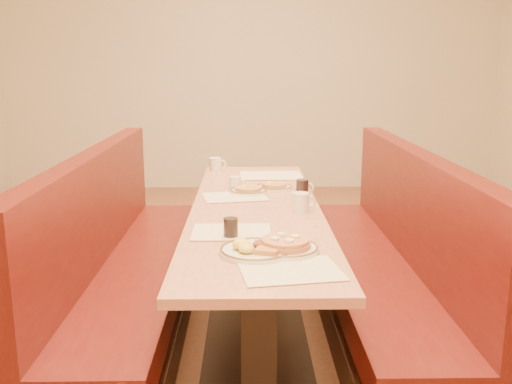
{
  "coord_description": "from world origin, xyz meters",
  "views": [
    {
      "loc": [
        -0.05,
        -3.03,
        1.52
      ],
      "look_at": [
        0.0,
        -0.07,
        0.85
      ],
      "focal_mm": 40.0,
      "sensor_mm": 36.0,
      "label": 1
    }
  ],
  "objects_px": {
    "coffee_mug_a": "(301,202)",
    "coffee_mug_b": "(236,183)",
    "coffee_mug_c": "(302,187)",
    "diner_table": "(256,272)",
    "soda_tumbler_near": "(231,228)",
    "booth_left": "(125,275)",
    "soda_tumbler_mid": "(302,188)",
    "pancake_plate": "(285,246)",
    "coffee_mug_d": "(216,164)",
    "booth_right": "(385,273)",
    "eggs_plate": "(255,249)"
  },
  "relations": [
    {
      "from": "booth_left",
      "to": "coffee_mug_b",
      "type": "height_order",
      "value": "booth_left"
    },
    {
      "from": "diner_table",
      "to": "coffee_mug_b",
      "type": "distance_m",
      "value": 0.63
    },
    {
      "from": "booth_right",
      "to": "soda_tumbler_near",
      "type": "xyz_separation_m",
      "value": [
        -0.85,
        -0.56,
        0.43
      ]
    },
    {
      "from": "pancake_plate",
      "to": "coffee_mug_c",
      "type": "relative_size",
      "value": 2.46
    },
    {
      "from": "diner_table",
      "to": "coffee_mug_a",
      "type": "height_order",
      "value": "coffee_mug_a"
    },
    {
      "from": "coffee_mug_c",
      "to": "soda_tumbler_mid",
      "type": "bearing_deg",
      "value": -73.03
    },
    {
      "from": "coffee_mug_b",
      "to": "coffee_mug_c",
      "type": "relative_size",
      "value": 0.91
    },
    {
      "from": "booth_right",
      "to": "eggs_plate",
      "type": "bearing_deg",
      "value": -133.65
    },
    {
      "from": "booth_left",
      "to": "soda_tumbler_mid",
      "type": "bearing_deg",
      "value": 14.77
    },
    {
      "from": "coffee_mug_d",
      "to": "soda_tumbler_mid",
      "type": "xyz_separation_m",
      "value": [
        0.56,
        -0.83,
        -0.0
      ]
    },
    {
      "from": "soda_tumbler_near",
      "to": "soda_tumbler_mid",
      "type": "height_order",
      "value": "soda_tumbler_mid"
    },
    {
      "from": "coffee_mug_c",
      "to": "soda_tumbler_near",
      "type": "height_order",
      "value": "same"
    },
    {
      "from": "pancake_plate",
      "to": "soda_tumbler_near",
      "type": "relative_size",
      "value": 3.16
    },
    {
      "from": "coffee_mug_a",
      "to": "soda_tumbler_mid",
      "type": "bearing_deg",
      "value": 73.23
    },
    {
      "from": "diner_table",
      "to": "coffee_mug_d",
      "type": "height_order",
      "value": "coffee_mug_d"
    },
    {
      "from": "pancake_plate",
      "to": "eggs_plate",
      "type": "bearing_deg",
      "value": -166.58
    },
    {
      "from": "pancake_plate",
      "to": "eggs_plate",
      "type": "distance_m",
      "value": 0.13
    },
    {
      "from": "booth_right",
      "to": "pancake_plate",
      "type": "relative_size",
      "value": 8.74
    },
    {
      "from": "coffee_mug_b",
      "to": "soda_tumbler_mid",
      "type": "height_order",
      "value": "soda_tumbler_mid"
    },
    {
      "from": "diner_table",
      "to": "pancake_plate",
      "type": "height_order",
      "value": "pancake_plate"
    },
    {
      "from": "soda_tumbler_near",
      "to": "coffee_mug_a",
      "type": "bearing_deg",
      "value": 52.09
    },
    {
      "from": "booth_right",
      "to": "coffee_mug_d",
      "type": "bearing_deg",
      "value": 132.52
    },
    {
      "from": "eggs_plate",
      "to": "coffee_mug_c",
      "type": "height_order",
      "value": "coffee_mug_c"
    },
    {
      "from": "coffee_mug_b",
      "to": "soda_tumbler_near",
      "type": "height_order",
      "value": "soda_tumbler_near"
    },
    {
      "from": "soda_tumbler_mid",
      "to": "coffee_mug_c",
      "type": "bearing_deg",
      "value": 84.34
    },
    {
      "from": "pancake_plate",
      "to": "coffee_mug_c",
      "type": "xyz_separation_m",
      "value": [
        0.17,
        1.06,
        0.02
      ]
    },
    {
      "from": "booth_right",
      "to": "coffee_mug_d",
      "type": "xyz_separation_m",
      "value": [
        -1.01,
        1.1,
        0.44
      ]
    },
    {
      "from": "diner_table",
      "to": "pancake_plate",
      "type": "xyz_separation_m",
      "value": [
        0.11,
        -0.76,
        0.4
      ]
    },
    {
      "from": "coffee_mug_d",
      "to": "coffee_mug_c",
      "type": "bearing_deg",
      "value": -55.59
    },
    {
      "from": "eggs_plate",
      "to": "soda_tumbler_mid",
      "type": "height_order",
      "value": "soda_tumbler_mid"
    },
    {
      "from": "coffee_mug_b",
      "to": "coffee_mug_c",
      "type": "xyz_separation_m",
      "value": [
        0.4,
        -0.15,
        0.01
      ]
    },
    {
      "from": "booth_left",
      "to": "pancake_plate",
      "type": "bearing_deg",
      "value": -41.84
    },
    {
      "from": "booth_left",
      "to": "coffee_mug_b",
      "type": "distance_m",
      "value": 0.88
    },
    {
      "from": "soda_tumbler_near",
      "to": "pancake_plate",
      "type": "bearing_deg",
      "value": -40.53
    },
    {
      "from": "booth_left",
      "to": "coffee_mug_c",
      "type": "xyz_separation_m",
      "value": [
        1.02,
        0.3,
        0.44
      ]
    },
    {
      "from": "booth_left",
      "to": "pancake_plate",
      "type": "height_order",
      "value": "booth_left"
    },
    {
      "from": "coffee_mug_b",
      "to": "coffee_mug_c",
      "type": "height_order",
      "value": "coffee_mug_c"
    },
    {
      "from": "diner_table",
      "to": "pancake_plate",
      "type": "bearing_deg",
      "value": -81.63
    },
    {
      "from": "pancake_plate",
      "to": "coffee_mug_b",
      "type": "height_order",
      "value": "coffee_mug_b"
    },
    {
      "from": "booth_left",
      "to": "coffee_mug_a",
      "type": "xyz_separation_m",
      "value": [
        0.97,
        -0.09,
        0.44
      ]
    },
    {
      "from": "coffee_mug_b",
      "to": "soda_tumbler_mid",
      "type": "distance_m",
      "value": 0.44
    },
    {
      "from": "eggs_plate",
      "to": "coffee_mug_b",
      "type": "bearing_deg",
      "value": 94.73
    },
    {
      "from": "coffee_mug_c",
      "to": "coffee_mug_d",
      "type": "relative_size",
      "value": 0.92
    },
    {
      "from": "soda_tumbler_mid",
      "to": "soda_tumbler_near",
      "type": "bearing_deg",
      "value": -116.02
    },
    {
      "from": "coffee_mug_a",
      "to": "coffee_mug_b",
      "type": "height_order",
      "value": "coffee_mug_a"
    },
    {
      "from": "eggs_plate",
      "to": "booth_left",
      "type": "bearing_deg",
      "value": 132.33
    },
    {
      "from": "booth_right",
      "to": "eggs_plate",
      "type": "relative_size",
      "value": 8.16
    },
    {
      "from": "diner_table",
      "to": "soda_tumbler_near",
      "type": "xyz_separation_m",
      "value": [
        -0.12,
        -0.56,
        0.42
      ]
    },
    {
      "from": "diner_table",
      "to": "coffee_mug_b",
      "type": "bearing_deg",
      "value": 104.76
    },
    {
      "from": "diner_table",
      "to": "pancake_plate",
      "type": "relative_size",
      "value": 8.74
    }
  ]
}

